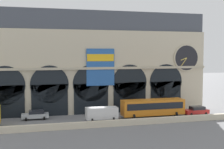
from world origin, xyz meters
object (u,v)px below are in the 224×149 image
car_midwest (36,115)px  car_east (196,111)px  van_center (102,113)px  bus_mideast (153,107)px

car_midwest → car_east: 28.22m
car_east → van_center: bearing=-179.8°
car_midwest → bus_mideast: 19.98m
van_center → car_east: van_center is taller
bus_mideast → car_east: bearing=-1.1°
car_midwest → car_east: same height
car_midwest → van_center: (10.54, -3.67, 0.44)m
van_center → car_east: bearing=0.2°
bus_mideast → car_east: (8.33, -0.16, -0.98)m
bus_mideast → car_east: size_ratio=2.50×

